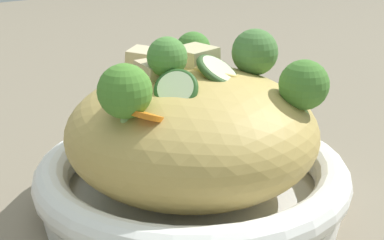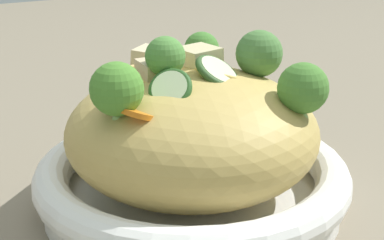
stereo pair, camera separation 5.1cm
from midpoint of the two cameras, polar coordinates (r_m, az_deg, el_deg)
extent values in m
plane|color=#7C705C|center=(0.55, 2.71, -8.56)|extent=(3.00, 3.00, 0.00)
cylinder|color=white|center=(0.54, 2.72, -7.80)|extent=(0.28, 0.28, 0.02)
torus|color=white|center=(0.53, 2.77, -5.42)|extent=(0.30, 0.30, 0.03)
ellipsoid|color=tan|center=(0.52, 2.84, -1.26)|extent=(0.23, 0.23, 0.12)
torus|color=gold|center=(0.51, 5.84, 4.52)|extent=(0.06, 0.06, 0.02)
torus|color=tan|center=(0.52, 2.11, 3.56)|extent=(0.06, 0.06, 0.01)
torus|color=tan|center=(0.50, -1.68, 4.42)|extent=(0.06, 0.06, 0.02)
cone|color=#9FC172|center=(0.49, 0.17, 4.13)|extent=(0.02, 0.01, 0.02)
sphere|color=#4E883C|center=(0.48, 0.17, 6.53)|extent=(0.04, 0.04, 0.04)
cone|color=#A3C372|center=(0.49, 14.07, 0.70)|extent=(0.03, 0.03, 0.01)
sphere|color=#467D31|center=(0.49, 14.29, 3.13)|extent=(0.06, 0.06, 0.04)
cone|color=#A3B870|center=(0.58, 3.50, 5.25)|extent=(0.02, 0.02, 0.01)
sphere|color=#427B30|center=(0.58, 3.54, 7.18)|extent=(0.04, 0.04, 0.04)
cone|color=#9EBB76|center=(0.54, 9.53, 4.35)|extent=(0.02, 0.02, 0.01)
sphere|color=#4A7A3C|center=(0.53, 9.67, 6.68)|extent=(0.05, 0.05, 0.04)
cone|color=#97BE6E|center=(0.44, -4.33, 0.24)|extent=(0.03, 0.03, 0.02)
sphere|color=#4C8730|center=(0.44, -4.41, 3.13)|extent=(0.06, 0.06, 0.04)
cylinder|color=orange|center=(0.44, -2.35, 0.61)|extent=(0.03, 0.03, 0.01)
cylinder|color=orange|center=(0.53, 4.36, 5.77)|extent=(0.04, 0.04, 0.02)
cylinder|color=orange|center=(0.46, -4.39, 2.42)|extent=(0.03, 0.03, 0.02)
cylinder|color=beige|center=(0.46, 0.96, 3.18)|extent=(0.04, 0.04, 0.03)
torus|color=#295621|center=(0.46, 0.96, 3.18)|extent=(0.05, 0.05, 0.03)
cylinder|color=beige|center=(0.49, 5.60, 4.86)|extent=(0.05, 0.05, 0.03)
torus|color=#2F5024|center=(0.49, 5.60, 4.86)|extent=(0.06, 0.06, 0.03)
cube|color=beige|center=(0.56, -1.06, 5.94)|extent=(0.05, 0.05, 0.03)
cube|color=beige|center=(0.49, -0.91, 5.00)|extent=(0.03, 0.03, 0.02)
cube|color=beige|center=(0.53, 3.45, 6.10)|extent=(0.04, 0.04, 0.03)
camera|label=1|loc=(0.03, -87.14, 1.03)|focal=52.12mm
camera|label=2|loc=(0.03, 92.86, -1.03)|focal=52.12mm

